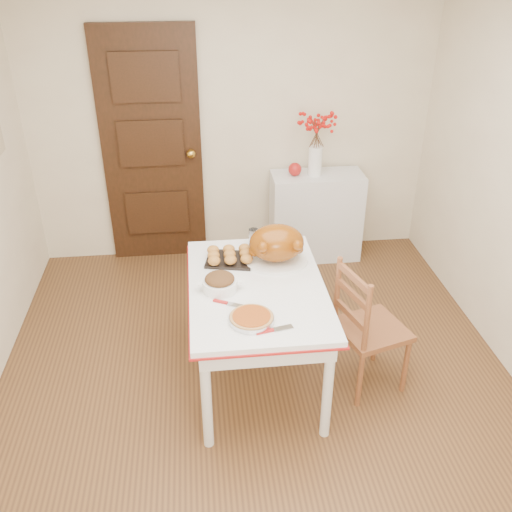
{
  "coord_description": "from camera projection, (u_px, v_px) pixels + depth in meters",
  "views": [
    {
      "loc": [
        -0.34,
        -2.8,
        2.65
      ],
      "look_at": [
        0.0,
        0.19,
        0.93
      ],
      "focal_mm": 39.7,
      "sensor_mm": 36.0,
      "label": 1
    }
  ],
  "objects": [
    {
      "name": "rolls_tray",
      "position": [
        230.0,
        256.0,
        3.75
      ],
      "size": [
        0.35,
        0.3,
        0.08
      ],
      "primitive_type": null,
      "rotation": [
        0.0,
        0.0,
        -0.22
      ],
      "color": "#AF7227",
      "rests_on": "kitchen_table"
    },
    {
      "name": "stuffing_dish",
      "position": [
        220.0,
        283.0,
        3.44
      ],
      "size": [
        0.33,
        0.29,
        0.1
      ],
      "primitive_type": null,
      "rotation": [
        0.0,
        0.0,
        -0.34
      ],
      "color": "#492A12",
      "rests_on": "kitchen_table"
    },
    {
      "name": "wall_back",
      "position": [
        232.0,
        121.0,
        4.87
      ],
      "size": [
        3.5,
        0.0,
        2.5
      ],
      "primitive_type": "cube",
      "color": "beige",
      "rests_on": "ground"
    },
    {
      "name": "turkey_platter",
      "position": [
        277.0,
        245.0,
        3.69
      ],
      "size": [
        0.44,
        0.36,
        0.27
      ],
      "primitive_type": null,
      "rotation": [
        0.0,
        0.0,
        0.05
      ],
      "color": "brown",
      "rests_on": "kitchen_table"
    },
    {
      "name": "carving_knife",
      "position": [
        233.0,
        304.0,
        3.32
      ],
      "size": [
        0.25,
        0.17,
        0.01
      ],
      "primitive_type": null,
      "rotation": [
        0.0,
        0.0,
        -0.47
      ],
      "color": "silver",
      "rests_on": "kitchen_table"
    },
    {
      "name": "kitchen_table",
      "position": [
        257.0,
        333.0,
        3.7
      ],
      "size": [
        0.86,
        1.26,
        0.75
      ],
      "primitive_type": null,
      "color": "white",
      "rests_on": "floor"
    },
    {
      "name": "shaker_pair",
      "position": [
        291.0,
        242.0,
        3.93
      ],
      "size": [
        0.08,
        0.03,
        0.08
      ],
      "primitive_type": null,
      "rotation": [
        0.0,
        0.0,
        0.02
      ],
      "color": "white",
      "rests_on": "kitchen_table"
    },
    {
      "name": "apple",
      "position": [
        295.0,
        169.0,
        4.92
      ],
      "size": [
        0.12,
        0.12,
        0.12
      ],
      "primitive_type": "sphere",
      "color": "#A81716",
      "rests_on": "sideboard"
    },
    {
      "name": "floor",
      "position": [
        259.0,
        391.0,
        3.76
      ],
      "size": [
        3.5,
        4.0,
        0.0
      ],
      "primitive_type": "cube",
      "color": "#452B19",
      "rests_on": "ground"
    },
    {
      "name": "berry_vase",
      "position": [
        316.0,
        145.0,
        4.84
      ],
      "size": [
        0.28,
        0.28,
        0.53
      ],
      "primitive_type": null,
      "color": "white",
      "rests_on": "sideboard"
    },
    {
      "name": "pumpkin_pie",
      "position": [
        252.0,
        318.0,
        3.17
      ],
      "size": [
        0.27,
        0.27,
        0.05
      ],
      "primitive_type": "cylinder",
      "rotation": [
        0.0,
        0.0,
        -0.07
      ],
      "color": "#943E11",
      "rests_on": "kitchen_table"
    },
    {
      "name": "door_back",
      "position": [
        152.0,
        150.0,
        4.89
      ],
      "size": [
        0.85,
        0.06,
        2.06
      ],
      "primitive_type": "cube",
      "color": "#351A0D",
      "rests_on": "ground"
    },
    {
      "name": "sideboard",
      "position": [
        316.0,
        216.0,
        5.17
      ],
      "size": [
        0.81,
        0.36,
        0.81
      ],
      "primitive_type": "cube",
      "color": "silver",
      "rests_on": "floor"
    },
    {
      "name": "drinking_glass",
      "position": [
        254.0,
        237.0,
        3.95
      ],
      "size": [
        0.08,
        0.08,
        0.12
      ],
      "primitive_type": "cylinder",
      "rotation": [
        0.0,
        0.0,
        0.19
      ],
      "color": "white",
      "rests_on": "kitchen_table"
    },
    {
      "name": "chair_oak",
      "position": [
        372.0,
        326.0,
        3.63
      ],
      "size": [
        0.5,
        0.5,
        0.91
      ],
      "primitive_type": null,
      "rotation": [
        0.0,
        0.0,
        1.86
      ],
      "color": "brown",
      "rests_on": "floor"
    },
    {
      "name": "pie_server",
      "position": [
        274.0,
        330.0,
        3.11
      ],
      "size": [
        0.22,
        0.11,
        0.01
      ],
      "primitive_type": null,
      "rotation": [
        0.0,
        0.0,
        0.22
      ],
      "color": "silver",
      "rests_on": "kitchen_table"
    }
  ]
}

